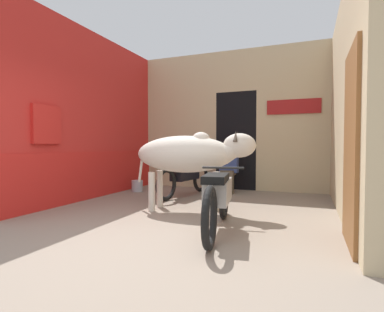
{
  "coord_description": "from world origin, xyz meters",
  "views": [
    {
      "loc": [
        1.84,
        -2.78,
        1.07
      ],
      "look_at": [
        -0.03,
        1.97,
        0.89
      ],
      "focal_mm": 28.0,
      "sensor_mm": 36.0,
      "label": 1
    }
  ],
  "objects_px": {
    "cow": "(190,155)",
    "motorcycle_near": "(218,196)",
    "plastic_stool": "(214,182)",
    "shopkeeper_seated": "(228,166)",
    "bucket": "(137,186)",
    "motorcycle_far": "(185,176)"
  },
  "relations": [
    {
      "from": "motorcycle_near",
      "to": "bucket",
      "type": "xyz_separation_m",
      "value": [
        -2.69,
        2.45,
        -0.31
      ]
    },
    {
      "from": "plastic_stool",
      "to": "bucket",
      "type": "relative_size",
      "value": 1.58
    },
    {
      "from": "cow",
      "to": "motorcycle_near",
      "type": "distance_m",
      "value": 1.33
    },
    {
      "from": "plastic_stool",
      "to": "motorcycle_far",
      "type": "bearing_deg",
      "value": -114.62
    },
    {
      "from": "motorcycle_far",
      "to": "bucket",
      "type": "distance_m",
      "value": 1.32
    },
    {
      "from": "cow",
      "to": "motorcycle_near",
      "type": "bearing_deg",
      "value": -51.82
    },
    {
      "from": "cow",
      "to": "motorcycle_near",
      "type": "height_order",
      "value": "cow"
    },
    {
      "from": "motorcycle_far",
      "to": "bucket",
      "type": "relative_size",
      "value": 7.66
    },
    {
      "from": "motorcycle_far",
      "to": "shopkeeper_seated",
      "type": "bearing_deg",
      "value": 42.75
    },
    {
      "from": "cow",
      "to": "motorcycle_near",
      "type": "relative_size",
      "value": 1.02
    },
    {
      "from": "shopkeeper_seated",
      "to": "bucket",
      "type": "bearing_deg",
      "value": -164.76
    },
    {
      "from": "shopkeeper_seated",
      "to": "motorcycle_near",
      "type": "bearing_deg",
      "value": -77.8
    },
    {
      "from": "plastic_stool",
      "to": "shopkeeper_seated",
      "type": "bearing_deg",
      "value": -16.92
    },
    {
      "from": "motorcycle_far",
      "to": "plastic_stool",
      "type": "relative_size",
      "value": 4.83
    },
    {
      "from": "motorcycle_far",
      "to": "shopkeeper_seated",
      "type": "distance_m",
      "value": 1.06
    },
    {
      "from": "cow",
      "to": "motorcycle_far",
      "type": "xyz_separation_m",
      "value": [
        -0.65,
        1.33,
        -0.5
      ]
    },
    {
      "from": "shopkeeper_seated",
      "to": "plastic_stool",
      "type": "xyz_separation_m",
      "value": [
        -0.39,
        0.12,
        -0.39
      ]
    },
    {
      "from": "motorcycle_near",
      "to": "plastic_stool",
      "type": "height_order",
      "value": "motorcycle_near"
    },
    {
      "from": "cow",
      "to": "shopkeeper_seated",
      "type": "distance_m",
      "value": 2.06
    },
    {
      "from": "motorcycle_near",
      "to": "motorcycle_far",
      "type": "xyz_separation_m",
      "value": [
        -1.41,
        2.3,
        -0.02
      ]
    },
    {
      "from": "motorcycle_near",
      "to": "bucket",
      "type": "height_order",
      "value": "motorcycle_near"
    },
    {
      "from": "shopkeeper_seated",
      "to": "bucket",
      "type": "height_order",
      "value": "shopkeeper_seated"
    }
  ]
}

